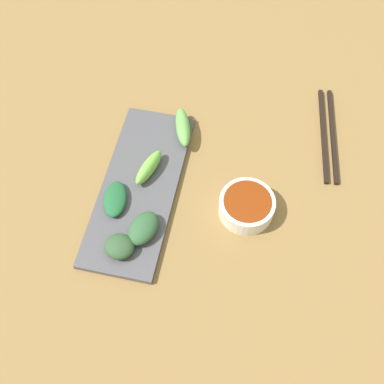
{
  "coord_description": "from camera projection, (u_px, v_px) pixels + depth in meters",
  "views": [
    {
      "loc": [
        -0.13,
        0.44,
        0.81
      ],
      "look_at": [
        -0.04,
        0.01,
        0.05
      ],
      "focal_mm": 45.35,
      "sensor_mm": 36.0,
      "label": 1
    }
  ],
  "objects": [
    {
      "name": "tabletop",
      "position": [
        172.0,
        194.0,
        0.92
      ],
      "size": [
        2.1,
        2.1,
        0.02
      ],
      "primitive_type": "cube",
      "color": "olive",
      "rests_on": "ground"
    },
    {
      "name": "sauce_bowl",
      "position": [
        247.0,
        206.0,
        0.87
      ],
      "size": [
        0.1,
        0.1,
        0.04
      ],
      "color": "silver",
      "rests_on": "tabletop"
    },
    {
      "name": "serving_plate",
      "position": [
        139.0,
        188.0,
        0.91
      ],
      "size": [
        0.14,
        0.35,
        0.01
      ],
      "primitive_type": "cube",
      "color": "#4A484F",
      "rests_on": "tabletop"
    },
    {
      "name": "broccoli_stalk_0",
      "position": [
        149.0,
        167.0,
        0.91
      ],
      "size": [
        0.05,
        0.09,
        0.03
      ],
      "primitive_type": "ellipsoid",
      "rotation": [
        0.0,
        0.0,
        -0.3
      ],
      "color": "#6DB642",
      "rests_on": "serving_plate"
    },
    {
      "name": "broccoli_leafy_1",
      "position": [
        119.0,
        246.0,
        0.83
      ],
      "size": [
        0.05,
        0.05,
        0.03
      ],
      "primitive_type": "ellipsoid",
      "rotation": [
        0.0,
        0.0,
        0.0
      ],
      "color": "#2E4C2E",
      "rests_on": "serving_plate"
    },
    {
      "name": "broccoli_leafy_2",
      "position": [
        115.0,
        199.0,
        0.88
      ],
      "size": [
        0.05,
        0.08,
        0.02
      ],
      "primitive_type": "ellipsoid",
      "rotation": [
        0.0,
        0.0,
        0.18
      ],
      "color": "#1E5730",
      "rests_on": "serving_plate"
    },
    {
      "name": "broccoli_stalk_3",
      "position": [
        183.0,
        127.0,
        0.95
      ],
      "size": [
        0.06,
        0.1,
        0.03
      ],
      "primitive_type": "ellipsoid",
      "rotation": [
        0.0,
        0.0,
        0.32
      ],
      "color": "#5FA048",
      "rests_on": "serving_plate"
    },
    {
      "name": "broccoli_leafy_4",
      "position": [
        143.0,
        228.0,
        0.84
      ],
      "size": [
        0.06,
        0.08,
        0.03
      ],
      "primitive_type": "ellipsoid",
      "rotation": [
        0.0,
        0.0,
        -0.29
      ],
      "color": "#2E5532",
      "rests_on": "serving_plate"
    },
    {
      "name": "chopsticks",
      "position": [
        328.0,
        135.0,
        0.97
      ],
      "size": [
        0.06,
        0.23,
        0.01
      ],
      "rotation": [
        0.0,
        0.0,
        0.13
      ],
      "color": "black",
      "rests_on": "tabletop"
    }
  ]
}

